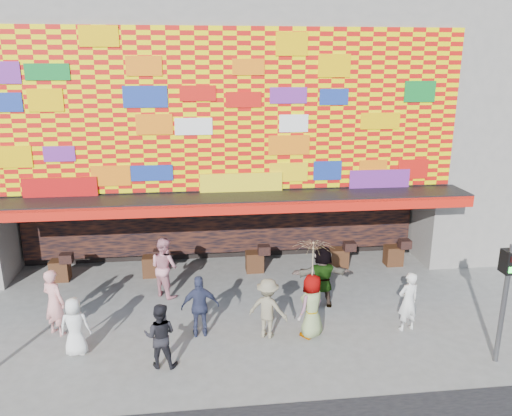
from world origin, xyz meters
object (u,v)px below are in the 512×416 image
Objects in this scene: ped_b at (54,302)px; ped_h at (408,301)px; parasol at (313,259)px; ped_f at (322,276)px; ped_d at (268,308)px; ped_g at (312,306)px; ped_c at (160,335)px; ped_a at (75,327)px; ped_e at (200,306)px; ped_i at (164,267)px; signal_right at (506,291)px.

ped_b reaches higher than ped_h.
ped_b is 0.95× the size of parasol.
ped_f is at bearing -52.52° from ped_h.
ped_d is 0.94× the size of ped_g.
ped_d is 0.85× the size of parasol.
parasol reaches higher than ped_c.
ped_b is 3.39m from ped_c.
ped_d reaches higher than ped_a.
ped_b is 3.85m from ped_e.
ped_b is at bearing 80.45° from ped_i.
ped_g is at bearing 180.00° from parasol.
parasol is (-0.68, -1.64, 1.24)m from ped_f.
parasol is (3.96, -2.90, 1.24)m from ped_i.
ped_b is at bearing -11.01° from ped_e.
ped_a is 3.11m from ped_e.
ped_f is 1.00× the size of ped_i.
ped_a is at bearing 30.89° from ped_d.
ped_d is 1.15m from ped_g.
ped_i reaches higher than ped_d.
ped_c is 6.55m from ped_h.
ped_b is at bearing 19.61° from ped_d.
ped_c is 0.96× the size of ped_h.
ped_f is 2.54m from ped_h.
signal_right is 1.84× the size of ped_d.
ped_c reaches higher than ped_a.
parasol reaches higher than ped_d.
signal_right reaches higher than ped_i.
ped_g is at bearing 158.32° from signal_right.
ped_f is at bearing 67.43° from parasol.
ped_e is at bearing 157.07° from ped_i.
ped_h is at bearing -153.42° from ped_d.
ped_e is at bearing 173.03° from parasol.
ped_b is at bearing -47.12° from ped_g.
ped_i is (-1.07, 2.54, 0.10)m from ped_e.
parasol is (-2.64, -0.02, 1.35)m from ped_h.
signal_right is 8.15m from ped_c.
parasol reaches higher than ped_a.
ped_d is (5.56, -0.80, -0.10)m from ped_b.
ped_b is 5.62m from ped_d.
ped_b is 7.42m from ped_f.
ped_b is at bearing 5.64° from ped_f.
ped_f reaches higher than ped_h.
ped_a is at bearing 101.25° from ped_i.
signal_right is 1.73× the size of ped_g.
ped_f is (1.82, 1.54, 0.13)m from ped_d.
ped_a is at bearing -178.37° from parasol.
signal_right is at bearing 119.99° from ped_h.
parasol is at bearing -156.93° from ped_d.
ped_g reaches higher than ped_a.
ped_a is 0.79× the size of ped_f.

